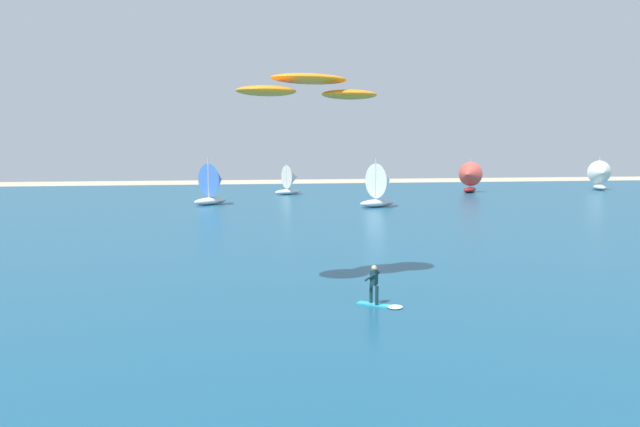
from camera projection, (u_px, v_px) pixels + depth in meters
name	position (u px, v px, depth m)	size (l,w,h in m)	color
ocean	(261.00, 215.00, 57.37)	(160.00, 90.00, 0.10)	navy
kitesurfer	(378.00, 291.00, 24.99)	(1.90, 1.63, 1.67)	#26B2CC
kite	(309.00, 87.00, 27.41)	(7.25, 4.33, 1.05)	orange
sailboat_trailing	(291.00, 179.00, 80.62)	(3.89, 3.47, 4.37)	white
sailboat_center_horizon	(601.00, 175.00, 88.15)	(3.72, 4.25, 4.78)	silver
sailboat_near_shore	(382.00, 184.00, 64.61)	(4.61, 4.13, 5.19)	silver
sailboat_far_left	(214.00, 183.00, 67.20)	(4.54, 4.40, 5.08)	white
sailboat_mid_right	(469.00, 177.00, 83.52)	(4.03, 4.24, 4.73)	maroon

